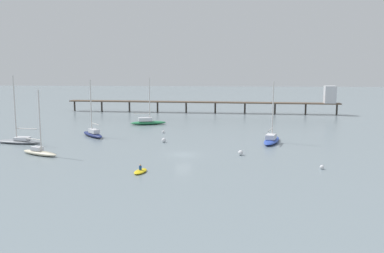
{
  "coord_description": "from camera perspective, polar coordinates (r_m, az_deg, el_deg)",
  "views": [
    {
      "loc": [
        5.76,
        -65.54,
        14.27
      ],
      "look_at": [
        0.0,
        20.08,
        1.5
      ],
      "focal_mm": 39.98,
      "sensor_mm": 36.0,
      "label": 1
    }
  ],
  "objects": [
    {
      "name": "mooring_buoy_outer",
      "position": [
        60.8,
        16.95,
        -5.21
      ],
      "size": [
        0.58,
        0.58,
        0.58
      ],
      "primitive_type": "sphere",
      "color": "silver",
      "rests_on": "ground_plane"
    },
    {
      "name": "mooring_buoy_near",
      "position": [
        77.67,
        -3.79,
        -1.84
      ],
      "size": [
        0.81,
        0.81,
        0.81
      ],
      "primitive_type": "sphere",
      "color": "silver",
      "rests_on": "ground_plane"
    },
    {
      "name": "mooring_buoy_inner",
      "position": [
        88.07,
        -3.85,
        -0.71
      ],
      "size": [
        0.52,
        0.52,
        0.52
      ],
      "primitive_type": "sphere",
      "color": "silver",
      "rests_on": "ground_plane"
    },
    {
      "name": "mooring_buoy_far",
      "position": [
        67.23,
        6.51,
        -3.5
      ],
      "size": [
        0.8,
        0.8,
        0.8
      ],
      "primitive_type": "sphere",
      "color": "silver",
      "rests_on": "ground_plane"
    },
    {
      "name": "sailboat_gray",
      "position": [
        82.6,
        -22.04,
        -1.67
      ],
      "size": [
        8.84,
        3.55,
        12.12
      ],
      "color": "gray",
      "rests_on": "ground_plane"
    },
    {
      "name": "sailboat_green",
      "position": [
        100.54,
        -5.94,
        0.67
      ],
      "size": [
        8.71,
        4.66,
        10.96
      ],
      "color": "#287F4C",
      "rests_on": "ground_plane"
    },
    {
      "name": "sailboat_cream",
      "position": [
        71.05,
        -19.68,
        -3.09
      ],
      "size": [
        7.25,
        4.71,
        10.25
      ],
      "color": "beige",
      "rests_on": "ground_plane"
    },
    {
      "name": "sailboat_navy",
      "position": [
        85.68,
        -13.07,
        -0.85
      ],
      "size": [
        6.48,
        7.23,
        11.09
      ],
      "color": "navy",
      "rests_on": "ground_plane"
    },
    {
      "name": "dinghy_yellow",
      "position": [
        56.85,
        -6.9,
        -5.92
      ],
      "size": [
        1.93,
        3.24,
        1.14
      ],
      "color": "yellow",
      "rests_on": "ground_plane"
    },
    {
      "name": "sailboat_blue",
      "position": [
        78.45,
        10.57,
        -1.65
      ],
      "size": [
        4.73,
        9.25,
        11.0
      ],
      "color": "#2D4CB7",
      "rests_on": "ground_plane"
    },
    {
      "name": "ground_plane",
      "position": [
        67.33,
        -1.15,
        -3.77
      ],
      "size": [
        400.0,
        400.0,
        0.0
      ],
      "primitive_type": "plane",
      "color": "gray"
    },
    {
      "name": "pier",
      "position": [
        122.79,
        7.2,
        3.55
      ],
      "size": [
        78.32,
        7.72,
        8.02
      ],
      "color": "brown",
      "rests_on": "ground_plane"
    }
  ]
}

